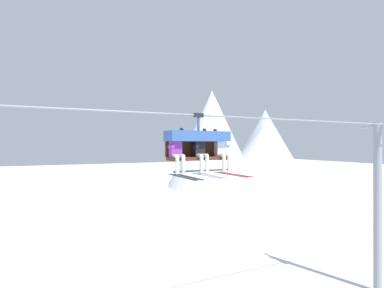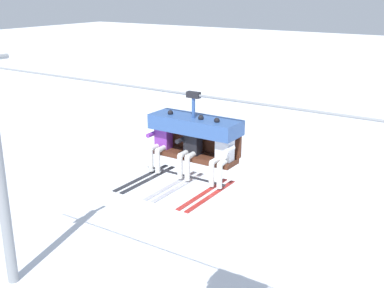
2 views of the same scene
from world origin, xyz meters
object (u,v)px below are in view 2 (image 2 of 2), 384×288
(chairlift_chair, at_px, (195,131))
(skier_purple, at_px, (160,141))
(skier_black, at_px, (190,147))
(skier_white, at_px, (221,153))

(chairlift_chair, bearing_deg, skier_purple, -163.71)
(chairlift_chair, height_order, skier_black, chairlift_chair)
(skier_purple, bearing_deg, skier_white, 0.00)
(chairlift_chair, distance_m, skier_white, 0.81)
(chairlift_chair, xyz_separation_m, skier_white, (0.73, -0.21, -0.26))
(skier_white, bearing_deg, skier_black, 180.00)
(chairlift_chair, xyz_separation_m, skier_purple, (-0.73, -0.21, -0.26))
(skier_purple, bearing_deg, skier_black, 0.00)
(chairlift_chair, bearing_deg, skier_white, -16.29)
(skier_black, distance_m, skier_white, 0.73)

